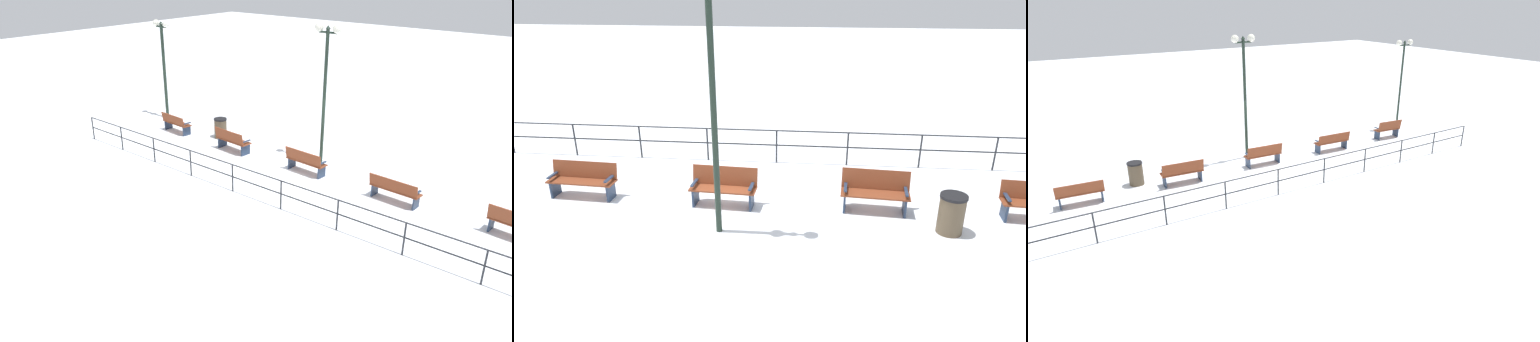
{
  "view_description": "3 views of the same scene",
  "coord_description": "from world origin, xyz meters",
  "views": [
    {
      "loc": [
        -13.84,
        -9.2,
        7.29
      ],
      "look_at": [
        -2.15,
        0.52,
        0.66
      ],
      "focal_mm": 34.8,
      "sensor_mm": 36.0,
      "label": 1
    },
    {
      "loc": [
        9.88,
        2.08,
        5.09
      ],
      "look_at": [
        -1.11,
        0.99,
        0.43
      ],
      "focal_mm": 33.03,
      "sensor_mm": 36.0,
      "label": 2
    },
    {
      "loc": [
        -14.61,
        8.21,
        6.55
      ],
      "look_at": [
        -2.01,
        0.27,
        0.48
      ],
      "focal_mm": 30.27,
      "sensor_mm": 36.0,
      "label": 3
    }
  ],
  "objects": [
    {
      "name": "bench_fifth",
      "position": [
        0.07,
        7.02,
        0.44
      ],
      "size": [
        0.62,
        1.55,
        0.85
      ],
      "rotation": [
        0.0,
        0.0,
        -0.08
      ],
      "color": "brown",
      "rests_on": "ground"
    },
    {
      "name": "trash_bin",
      "position": [
        0.82,
        5.0,
        0.44
      ],
      "size": [
        0.56,
        0.56,
        0.87
      ],
      "color": "brown",
      "rests_on": "ground"
    },
    {
      "name": "ground_plane",
      "position": [
        0.0,
        0.0,
        0.0
      ],
      "size": [
        80.0,
        80.0,
        0.0
      ],
      "primitive_type": "plane",
      "color": "white",
      "rests_on": "ground"
    },
    {
      "name": "bench_second",
      "position": [
        -0.11,
        -3.5,
        0.46
      ],
      "size": [
        0.58,
        1.68,
        0.85
      ],
      "rotation": [
        0.0,
        0.0,
        -0.05
      ],
      "color": "brown",
      "rests_on": "ground"
    },
    {
      "name": "lamppost_near",
      "position": [
        1.26,
        -9.0,
        3.31
      ],
      "size": [
        0.29,
        1.07,
        4.5
      ],
      "color": "#1E2D23",
      "rests_on": "ground"
    },
    {
      "name": "bench_fourth",
      "position": [
        -0.06,
        3.51,
        0.47
      ],
      "size": [
        0.7,
        1.59,
        0.93
      ],
      "rotation": [
        0.0,
        0.0,
        -0.08
      ],
      "color": "brown",
      "rests_on": "ground"
    },
    {
      "name": "bench_third",
      "position": [
        0.0,
        0.0,
        0.47
      ],
      "size": [
        0.62,
        1.59,
        0.91
      ],
      "rotation": [
        0.0,
        0.0,
        -0.06
      ],
      "color": "brown",
      "rests_on": "ground"
    },
    {
      "name": "waterfront_railing",
      "position": [
        -2.79,
        0.0,
        0.67
      ],
      "size": [
        0.05,
        18.2,
        0.99
      ],
      "color": "#26282D",
      "rests_on": "ground"
    },
    {
      "name": "lamppost_middle",
      "position": [
        1.26,
        0.13,
        3.64
      ],
      "size": [
        0.31,
        1.03,
        5.14
      ],
      "color": "#1E2D23",
      "rests_on": "ground"
    },
    {
      "name": "bench_nearest",
      "position": [
        -0.06,
        -7.01,
        0.47
      ],
      "size": [
        0.61,
        1.39,
        0.91
      ],
      "rotation": [
        0.0,
        0.0,
        -0.09
      ],
      "color": "brown",
      "rests_on": "ground"
    }
  ]
}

